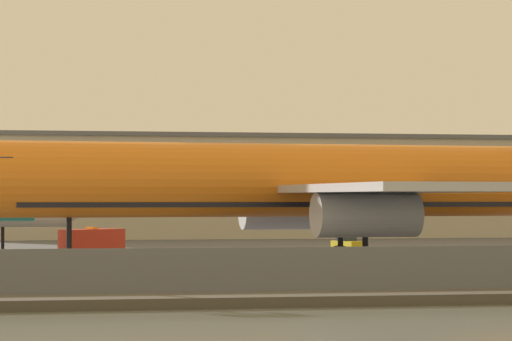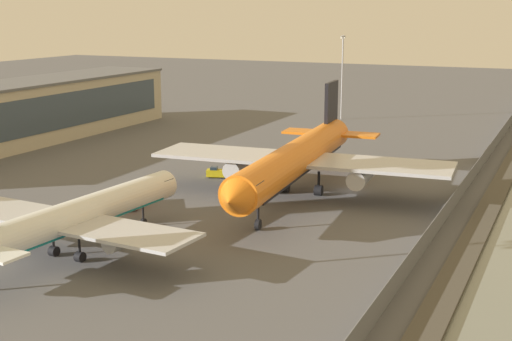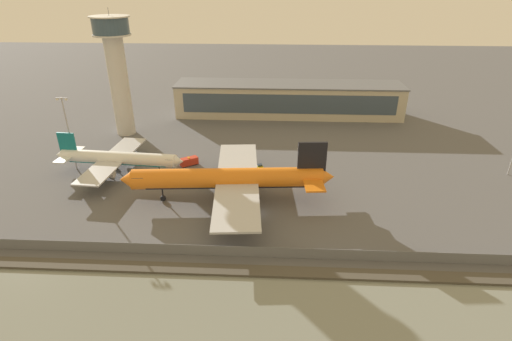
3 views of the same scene
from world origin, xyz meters
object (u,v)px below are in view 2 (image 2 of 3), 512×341
at_px(passenger_jet_white_teal, 76,217).
at_px(apron_light_mast_apron_west, 342,73).
at_px(baggage_tug, 216,173).
at_px(cargo_jet_orange, 297,159).
at_px(ops_van, 130,198).

height_order(passenger_jet_white_teal, apron_light_mast_apron_west, apron_light_mast_apron_west).
xyz_separation_m(passenger_jet_white_teal, baggage_tug, (39.63, 3.25, -3.52)).
relative_size(cargo_jet_orange, ops_van, 9.43).
height_order(cargo_jet_orange, apron_light_mast_apron_west, apron_light_mast_apron_west).
distance_m(baggage_tug, apron_light_mast_apron_west, 69.99).
xyz_separation_m(cargo_jet_orange, apron_light_mast_apron_west, (75.54, 17.74, 5.83)).
xyz_separation_m(passenger_jet_white_teal, ops_van, (18.88, 5.86, -3.05)).
relative_size(baggage_tug, apron_light_mast_apron_west, 0.17).
height_order(cargo_jet_orange, passenger_jet_white_teal, cargo_jet_orange).
bearing_deg(apron_light_mast_apron_west, ops_van, 178.99).
xyz_separation_m(baggage_tug, apron_light_mast_apron_west, (69.14, 1.03, 10.84)).
bearing_deg(passenger_jet_white_teal, baggage_tug, 4.68).
relative_size(passenger_jet_white_teal, apron_light_mast_apron_west, 1.79).
bearing_deg(apron_light_mast_apron_west, passenger_jet_white_teal, -177.75).
distance_m(baggage_tug, ops_van, 20.92).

